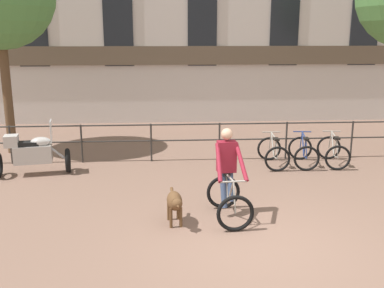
{
  "coord_description": "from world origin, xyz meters",
  "views": [
    {
      "loc": [
        -1.56,
        -6.75,
        3.44
      ],
      "look_at": [
        -0.91,
        2.86,
        1.05
      ],
      "focal_mm": 42.0,
      "sensor_mm": 36.0,
      "label": 1
    }
  ],
  "objects_px": {
    "cyclist_with_bike": "(228,179)",
    "parked_bicycle_mid_right": "(333,152)",
    "parked_bicycle_mid_left": "(303,152)",
    "dog": "(175,202)",
    "parked_bicycle_near_lamp": "(273,153)",
    "parked_motorcycle": "(32,153)"
  },
  "relations": [
    {
      "from": "cyclist_with_bike",
      "to": "parked_bicycle_mid_right",
      "type": "xyz_separation_m",
      "value": [
        3.32,
        3.28,
        -0.41
      ]
    },
    {
      "from": "parked_bicycle_mid_right",
      "to": "dog",
      "type": "bearing_deg",
      "value": 47.74
    },
    {
      "from": "parked_motorcycle",
      "to": "parked_bicycle_mid_left",
      "type": "xyz_separation_m",
      "value": [
        6.95,
        0.36,
        -0.2
      ]
    },
    {
      "from": "cyclist_with_bike",
      "to": "parked_motorcycle",
      "type": "xyz_separation_m",
      "value": [
        -4.44,
        2.92,
        -0.2
      ]
    },
    {
      "from": "cyclist_with_bike",
      "to": "dog",
      "type": "bearing_deg",
      "value": -166.2
    },
    {
      "from": "parked_bicycle_mid_left",
      "to": "parked_bicycle_mid_right",
      "type": "bearing_deg",
      "value": -171.99
    },
    {
      "from": "cyclist_with_bike",
      "to": "parked_bicycle_mid_left",
      "type": "distance_m",
      "value": 4.15
    },
    {
      "from": "parked_motorcycle",
      "to": "parked_bicycle_near_lamp",
      "type": "distance_m",
      "value": 6.15
    },
    {
      "from": "cyclist_with_bike",
      "to": "parked_bicycle_mid_right",
      "type": "height_order",
      "value": "cyclist_with_bike"
    },
    {
      "from": "cyclist_with_bike",
      "to": "parked_motorcycle",
      "type": "height_order",
      "value": "cyclist_with_bike"
    },
    {
      "from": "parked_motorcycle",
      "to": "parked_bicycle_near_lamp",
      "type": "bearing_deg",
      "value": -96.57
    },
    {
      "from": "cyclist_with_bike",
      "to": "dog",
      "type": "height_order",
      "value": "cyclist_with_bike"
    },
    {
      "from": "parked_bicycle_near_lamp",
      "to": "parked_bicycle_mid_right",
      "type": "distance_m",
      "value": 1.63
    },
    {
      "from": "parked_motorcycle",
      "to": "parked_bicycle_near_lamp",
      "type": "height_order",
      "value": "parked_motorcycle"
    },
    {
      "from": "parked_bicycle_mid_left",
      "to": "parked_bicycle_mid_right",
      "type": "xyz_separation_m",
      "value": [
        0.81,
        0.0,
        0.0
      ]
    },
    {
      "from": "cyclist_with_bike",
      "to": "parked_motorcycle",
      "type": "bearing_deg",
      "value": 143.26
    },
    {
      "from": "dog",
      "to": "parked_motorcycle",
      "type": "relative_size",
      "value": 0.52
    },
    {
      "from": "parked_bicycle_near_lamp",
      "to": "dog",
      "type": "bearing_deg",
      "value": 54.93
    },
    {
      "from": "cyclist_with_bike",
      "to": "parked_bicycle_mid_left",
      "type": "height_order",
      "value": "cyclist_with_bike"
    },
    {
      "from": "parked_bicycle_near_lamp",
      "to": "parked_bicycle_mid_right",
      "type": "relative_size",
      "value": 0.95
    },
    {
      "from": "dog",
      "to": "parked_bicycle_near_lamp",
      "type": "bearing_deg",
      "value": 46.91
    },
    {
      "from": "dog",
      "to": "parked_bicycle_mid_right",
      "type": "height_order",
      "value": "parked_bicycle_mid_right"
    }
  ]
}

